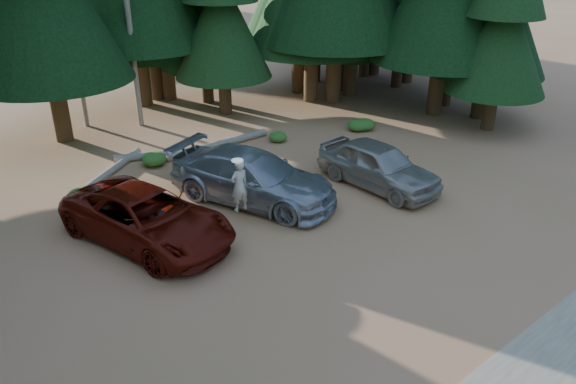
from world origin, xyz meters
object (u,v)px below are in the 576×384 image
at_px(frisbee_player, 239,185).
at_px(log_right, 218,144).
at_px(log_left, 114,169).
at_px(log_mid, 162,154).
at_px(silver_minivan_right, 378,165).
at_px(red_pickup, 147,218).
at_px(silver_minivan_center, 253,177).

xyz_separation_m(frisbee_player, log_right, (2.96, 5.80, -1.07)).
bearing_deg(log_left, log_mid, -33.36).
relative_size(silver_minivan_right, log_mid, 1.27).
bearing_deg(red_pickup, silver_minivan_right, -26.02).
xyz_separation_m(log_left, log_mid, (2.07, 0.08, 0.02)).
height_order(log_mid, log_right, log_right).
bearing_deg(silver_minivan_right, log_right, 106.91).
height_order(silver_minivan_center, log_right, silver_minivan_center).
height_order(log_left, log_right, log_right).
distance_m(red_pickup, silver_minivan_right, 8.32).
xyz_separation_m(silver_minivan_center, log_right, (1.79, 4.90, -0.70)).
distance_m(silver_minivan_center, silver_minivan_right, 4.56).
bearing_deg(frisbee_player, log_right, -115.20).
height_order(red_pickup, log_left, red_pickup).
bearing_deg(red_pickup, log_mid, 44.51).
relative_size(silver_minivan_center, log_mid, 1.58).
height_order(silver_minivan_right, frisbee_player, frisbee_player).
bearing_deg(frisbee_player, silver_minivan_center, -140.66).
bearing_deg(red_pickup, silver_minivan_center, -11.24).
bearing_deg(log_right, silver_minivan_center, -109.20).
relative_size(log_left, log_right, 0.77).
xyz_separation_m(frisbee_player, log_left, (-1.48, 6.23, -1.09)).
relative_size(log_mid, log_right, 0.76).
distance_m(red_pickup, log_mid, 6.61).
height_order(log_left, log_mid, log_mid).
xyz_separation_m(silver_minivan_right, frisbee_player, (-5.31, 1.02, 0.42)).
xyz_separation_m(red_pickup, silver_minivan_right, (8.14, -1.72, 0.02)).
height_order(red_pickup, silver_minivan_center, silver_minivan_center).
height_order(frisbee_player, log_mid, frisbee_player).
bearing_deg(red_pickup, log_left, 62.17).
height_order(frisbee_player, log_right, frisbee_player).
height_order(silver_minivan_right, log_mid, silver_minivan_right).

